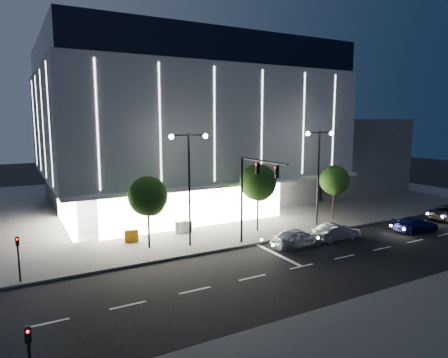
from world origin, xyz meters
TOP-DOWN VIEW (x-y plane):
  - ground at (0.00, 0.00)m, footprint 160.00×160.00m
  - sidewalk_museum at (5.00, 24.00)m, footprint 70.00×40.00m
  - museum at (2.98, 22.31)m, footprint 30.00×25.80m
  - annex_building at (26.00, 24.00)m, footprint 16.00×20.00m
  - traffic_mast at (1.00, 3.34)m, footprint 0.33×5.89m
  - street_lamp_west at (-3.00, 6.00)m, footprint 3.16×0.36m
  - street_lamp_east at (10.00, 6.00)m, footprint 3.16×0.36m
  - ped_signal_far at (-15.00, 4.50)m, footprint 0.22×0.24m
  - ped_signal_near at (-15.00, -7.50)m, footprint 0.22×0.24m
  - tree_left at (-5.97, 7.02)m, footprint 3.02×3.02m
  - tree_mid at (4.03, 7.02)m, footprint 3.25×3.25m
  - tree_right at (13.03, 7.02)m, footprint 2.91×2.91m
  - car_lead at (4.44, 1.98)m, footprint 4.48×1.92m
  - car_second at (8.50, 1.90)m, footprint 4.16×1.49m
  - car_third at (16.58, 0.36)m, footprint 4.58×2.08m
  - barrier_a at (-6.81, 9.05)m, footprint 1.13×0.42m
  - barrier_b at (-2.23, 9.61)m, footprint 1.13×0.50m
  - barrier_d at (-1.83, 9.56)m, footprint 1.10×0.26m

SIDE VIEW (x-z plane):
  - ground at x=0.00m, z-range 0.00..0.00m
  - sidewalk_museum at x=5.00m, z-range 0.00..0.15m
  - barrier_a at x=-6.81m, z-range 0.15..1.15m
  - barrier_b at x=-2.23m, z-range 0.15..1.15m
  - barrier_d at x=-1.83m, z-range 0.15..1.15m
  - car_third at x=16.58m, z-range 0.00..1.30m
  - car_second at x=8.50m, z-range 0.00..1.37m
  - car_lead at x=4.44m, z-range 0.00..1.51m
  - ped_signal_far at x=-15.00m, z-range 0.39..3.39m
  - ped_signal_near at x=-15.00m, z-range 0.39..3.39m
  - tree_right at x=13.03m, z-range 1.13..6.64m
  - tree_left at x=-5.97m, z-range 1.17..6.90m
  - tree_mid at x=4.03m, z-range 1.26..7.41m
  - annex_building at x=26.00m, z-range 0.00..10.00m
  - traffic_mast at x=1.00m, z-range 1.49..8.56m
  - street_lamp_west at x=-3.00m, z-range 1.46..10.46m
  - street_lamp_east at x=10.00m, z-range 1.46..10.46m
  - museum at x=2.98m, z-range 0.27..18.27m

